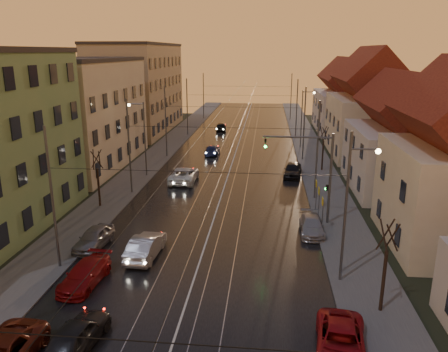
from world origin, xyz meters
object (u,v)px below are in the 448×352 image
(street_lamp_3, at_px, (304,113))
(parked_right_1, at_px, (312,226))
(street_lamp_2, at_px, (142,132))
(parked_left_3, at_px, (94,238))
(parked_right_2, at_px, (293,170))
(driving_car_1, at_px, (146,246))
(parked_right_0, at_px, (341,342))
(driving_car_3, at_px, (212,150))
(street_lamp_1, at_px, (352,198))
(driving_car_2, at_px, (184,175))
(parked_left_2, at_px, (85,274))
(driving_car_0, at_px, (77,335))
(driving_car_4, at_px, (221,127))
(traffic_light_mast, at_px, (318,167))

(street_lamp_3, xyz_separation_m, parked_right_1, (-1.50, -29.91, -4.28))
(street_lamp_2, xyz_separation_m, parked_left_3, (1.50, -17.86, -4.19))
(parked_right_1, xyz_separation_m, parked_right_2, (-0.60, 15.37, 0.14))
(driving_car_1, xyz_separation_m, parked_right_1, (11.24, 5.00, -0.15))
(street_lamp_3, distance_m, parked_right_1, 30.25)
(parked_right_0, bearing_deg, street_lamp_3, 95.18)
(street_lamp_2, relative_size, driving_car_1, 1.75)
(driving_car_3, relative_size, parked_right_0, 0.91)
(parked_left_3, xyz_separation_m, parked_right_1, (15.20, 3.95, -0.08))
(driving_car_3, bearing_deg, street_lamp_1, 110.55)
(driving_car_2, distance_m, driving_car_3, 12.73)
(street_lamp_2, height_order, driving_car_3, street_lamp_2)
(driving_car_2, distance_m, parked_right_1, 17.07)
(parked_left_2, bearing_deg, driving_car_0, -65.75)
(street_lamp_1, xyz_separation_m, driving_car_3, (-12.08, 30.94, -4.26))
(driving_car_3, height_order, parked_left_2, parked_left_2)
(driving_car_1, bearing_deg, parked_left_2, 59.41)
(driving_car_3, xyz_separation_m, parked_right_1, (10.57, -24.85, -0.01))
(street_lamp_2, relative_size, street_lamp_3, 1.00)
(driving_car_0, height_order, parked_right_0, driving_car_0)
(driving_car_4, relative_size, parked_left_2, 0.96)
(parked_right_2, bearing_deg, traffic_light_mast, -78.36)
(driving_car_1, xyz_separation_m, driving_car_4, (-0.02, 47.61, -0.04))
(street_lamp_2, height_order, parked_left_2, street_lamp_2)
(traffic_light_mast, xyz_separation_m, parked_right_2, (-1.00, 13.46, -3.85))
(driving_car_4, bearing_deg, parked_right_0, 95.97)
(traffic_light_mast, bearing_deg, street_lamp_3, 87.73)
(driving_car_4, bearing_deg, street_lamp_3, 129.79)
(street_lamp_1, height_order, parked_left_2, street_lamp_1)
(traffic_light_mast, relative_size, driving_car_1, 1.57)
(street_lamp_3, height_order, parked_right_2, street_lamp_3)
(street_lamp_3, distance_m, traffic_light_mast, 28.03)
(parked_left_3, height_order, parked_right_1, parked_left_3)
(driving_car_4, bearing_deg, parked_right_2, 106.02)
(parked_left_2, bearing_deg, street_lamp_1, 15.05)
(street_lamp_1, height_order, parked_right_0, street_lamp_1)
(street_lamp_3, xyz_separation_m, driving_car_1, (-12.75, -34.91, -4.13))
(street_lamp_1, distance_m, parked_right_0, 8.81)
(driving_car_2, height_order, driving_car_3, driving_car_2)
(driving_car_4, distance_m, parked_right_1, 44.08)
(street_lamp_1, relative_size, driving_car_2, 1.45)
(driving_car_3, xyz_separation_m, parked_left_3, (-4.63, -28.80, 0.07))
(traffic_light_mast, height_order, parked_left_2, traffic_light_mast)
(street_lamp_1, bearing_deg, driving_car_0, -148.14)
(parked_left_2, xyz_separation_m, parked_right_1, (13.80, 8.86, -0.03))
(parked_right_0, bearing_deg, street_lamp_2, 128.36)
(driving_car_4, relative_size, parked_right_1, 1.00)
(parked_right_1, bearing_deg, driving_car_2, 135.09)
(street_lamp_3, relative_size, driving_car_3, 1.87)
(street_lamp_1, relative_size, parked_left_3, 1.97)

